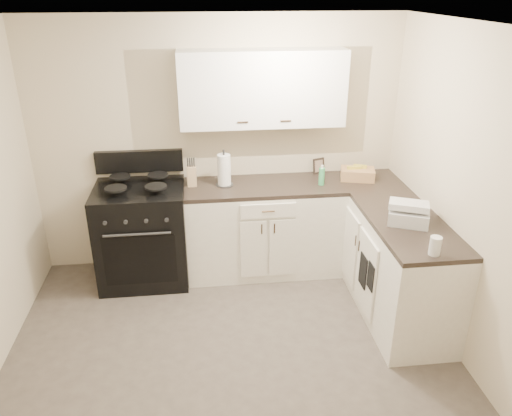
{
  "coord_description": "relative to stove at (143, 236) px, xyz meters",
  "views": [
    {
      "loc": [
        -0.18,
        -2.98,
        2.74
      ],
      "look_at": [
        0.27,
        0.85,
        0.99
      ],
      "focal_mm": 35.0,
      "sensor_mm": 36.0,
      "label": 1
    }
  ],
  "objects": [
    {
      "name": "floor",
      "position": [
        0.78,
        -1.48,
        -0.46
      ],
      "size": [
        3.6,
        3.6,
        0.0
      ],
      "primitive_type": "plane",
      "color": "#473F38",
      "rests_on": "ground"
    },
    {
      "name": "ceiling",
      "position": [
        0.78,
        -1.48,
        2.04
      ],
      "size": [
        3.6,
        3.6,
        0.0
      ],
      "primitive_type": "plane",
      "color": "white",
      "rests_on": "wall_back"
    },
    {
      "name": "wall_back",
      "position": [
        0.78,
        0.32,
        0.79
      ],
      "size": [
        3.6,
        0.0,
        3.6
      ],
      "primitive_type": "plane",
      "rotation": [
        1.57,
        0.0,
        0.0
      ],
      "color": "beige",
      "rests_on": "ground"
    },
    {
      "name": "wall_right",
      "position": [
        2.58,
        -1.48,
        0.79
      ],
      "size": [
        0.0,
        3.6,
        3.6
      ],
      "primitive_type": "plane",
      "rotation": [
        1.57,
        0.0,
        -1.57
      ],
      "color": "beige",
      "rests_on": "ground"
    },
    {
      "name": "base_cabinets_back",
      "position": [
        1.2,
        0.02,
        -0.01
      ],
      "size": [
        1.55,
        0.6,
        0.9
      ],
      "primitive_type": "cube",
      "color": "white",
      "rests_on": "floor"
    },
    {
      "name": "base_cabinets_right",
      "position": [
        2.28,
        -0.63,
        -0.01
      ],
      "size": [
        0.6,
        1.9,
        0.9
      ],
      "primitive_type": "cube",
      "color": "white",
      "rests_on": "floor"
    },
    {
      "name": "countertop_back",
      "position": [
        1.2,
        0.02,
        0.46
      ],
      "size": [
        1.55,
        0.6,
        0.04
      ],
      "primitive_type": "cube",
      "color": "black",
      "rests_on": "base_cabinets_back"
    },
    {
      "name": "countertop_right",
      "position": [
        2.28,
        -0.63,
        0.46
      ],
      "size": [
        0.6,
        1.9,
        0.04
      ],
      "primitive_type": "cube",
      "color": "black",
      "rests_on": "base_cabinets_right"
    },
    {
      "name": "upper_cabinets",
      "position": [
        1.2,
        0.18,
        1.38
      ],
      "size": [
        1.55,
        0.3,
        0.7
      ],
      "primitive_type": "cube",
      "color": "white",
      "rests_on": "wall_back"
    },
    {
      "name": "stove",
      "position": [
        0.0,
        0.0,
        0.0
      ],
      "size": [
        0.85,
        0.72,
        1.03
      ],
      "primitive_type": "cube",
      "color": "black",
      "rests_on": "floor"
    },
    {
      "name": "knife_block",
      "position": [
        0.51,
        0.08,
        0.58
      ],
      "size": [
        0.09,
        0.09,
        0.2
      ],
      "primitive_type": "cube",
      "rotation": [
        0.0,
        0.0,
        0.07
      ],
      "color": "tan",
      "rests_on": "countertop_back"
    },
    {
      "name": "paper_towel",
      "position": [
        0.82,
        0.06,
        0.63
      ],
      "size": [
        0.13,
        0.13,
        0.31
      ],
      "primitive_type": "cylinder",
      "rotation": [
        0.0,
        0.0,
        -0.01
      ],
      "color": "white",
      "rests_on": "countertop_back"
    },
    {
      "name": "soap_bottle",
      "position": [
        1.76,
        -0.04,
        0.57
      ],
      "size": [
        0.07,
        0.07,
        0.17
      ],
      "primitive_type": "cylinder",
      "rotation": [
        0.0,
        0.0,
        0.21
      ],
      "color": "#44B268",
      "rests_on": "countertop_back"
    },
    {
      "name": "picture_frame",
      "position": [
        1.8,
        0.28,
        0.56
      ],
      "size": [
        0.13,
        0.08,
        0.16
      ],
      "primitive_type": "cube",
      "rotation": [
        -0.14,
        0.0,
        0.36
      ],
      "color": "black",
      "rests_on": "countertop_back"
    },
    {
      "name": "wicker_basket",
      "position": [
        2.15,
        0.06,
        0.53
      ],
      "size": [
        0.37,
        0.29,
        0.11
      ],
      "primitive_type": "cube",
      "rotation": [
        0.0,
        0.0,
        -0.26
      ],
      "color": "tan",
      "rests_on": "countertop_right"
    },
    {
      "name": "countertop_grill",
      "position": [
        2.27,
        -0.93,
        0.54
      ],
      "size": [
        0.41,
        0.4,
        0.12
      ],
      "primitive_type": "cube",
      "rotation": [
        0.0,
        0.0,
        -0.42
      ],
      "color": "silver",
      "rests_on": "countertop_right"
    },
    {
      "name": "glass_jar",
      "position": [
        2.25,
        -1.48,
        0.55
      ],
      "size": [
        0.1,
        0.1,
        0.14
      ],
      "primitive_type": "cylinder",
      "rotation": [
        0.0,
        0.0,
        0.15
      ],
      "color": "silver",
      "rests_on": "countertop_right"
    },
    {
      "name": "oven_mitt_near",
      "position": [
        1.95,
        -1.07,
        0.06
      ],
      "size": [
        0.02,
        0.14,
        0.23
      ],
      "primitive_type": "cube",
      "color": "black",
      "rests_on": "base_cabinets_right"
    },
    {
      "name": "oven_mitt_far",
      "position": [
        1.95,
        -0.89,
        0.0
      ],
      "size": [
        0.02,
        0.17,
        0.29
      ],
      "primitive_type": "cube",
      "color": "black",
      "rests_on": "base_cabinets_right"
    }
  ]
}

